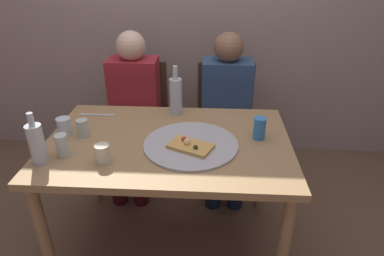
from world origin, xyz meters
TOP-DOWN VIEW (x-y plane):
  - ground_plane at (0.00, 0.00)m, footprint 8.00×8.00m
  - back_wall at (0.00, 1.25)m, footprint 6.00×0.10m
  - dining_table at (0.00, 0.00)m, footprint 1.32×0.86m
  - pizza_tray at (0.13, -0.05)m, footprint 0.50×0.50m
  - pizza_slice_last at (0.13, -0.09)m, footprint 0.25×0.21m
  - wine_bottle at (0.01, 0.35)m, footprint 0.08×0.08m
  - beer_bottle at (-0.59, -0.25)m, footprint 0.07×0.07m
  - tumbler_near at (-0.28, -0.23)m, footprint 0.07×0.07m
  - tumbler_far at (-0.47, 0.03)m, footprint 0.06×0.06m
  - wine_glass at (-0.50, -0.18)m, footprint 0.06×0.06m
  - short_glass at (-0.58, 0.04)m, footprint 0.08×0.08m
  - soda_can at (0.49, 0.05)m, footprint 0.07×0.07m
  - table_knife at (-0.48, 0.28)m, footprint 0.22×0.02m
  - chair_left at (-0.35, 0.83)m, footprint 0.44×0.44m
  - chair_right at (0.34, 0.83)m, footprint 0.44×0.44m
  - guest_in_sweater at (-0.35, 0.68)m, footprint 0.36×0.56m
  - guest_in_beanie at (0.34, 0.68)m, footprint 0.36×0.56m

SIDE VIEW (x-z plane):
  - ground_plane at x=0.00m, z-range 0.00..0.00m
  - chair_left at x=-0.35m, z-range 0.06..0.96m
  - chair_right at x=0.34m, z-range 0.06..0.96m
  - guest_in_sweater at x=-0.35m, z-range 0.06..1.23m
  - guest_in_beanie at x=0.34m, z-range 0.06..1.23m
  - dining_table at x=0.00m, z-range 0.29..1.04m
  - table_knife at x=-0.48m, z-range 0.75..0.76m
  - pizza_tray at x=0.13m, z-range 0.75..0.76m
  - pizza_slice_last at x=0.13m, z-range 0.75..0.80m
  - tumbler_near at x=-0.28m, z-range 0.75..0.85m
  - tumbler_far at x=-0.47m, z-range 0.75..0.85m
  - short_glass at x=-0.58m, z-range 0.75..0.85m
  - wine_glass at x=-0.50m, z-range 0.75..0.87m
  - soda_can at x=0.49m, z-range 0.75..0.87m
  - beer_bottle at x=-0.59m, z-range 0.73..0.99m
  - wine_bottle at x=0.01m, z-range 0.72..1.02m
  - back_wall at x=0.00m, z-range 0.00..2.60m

